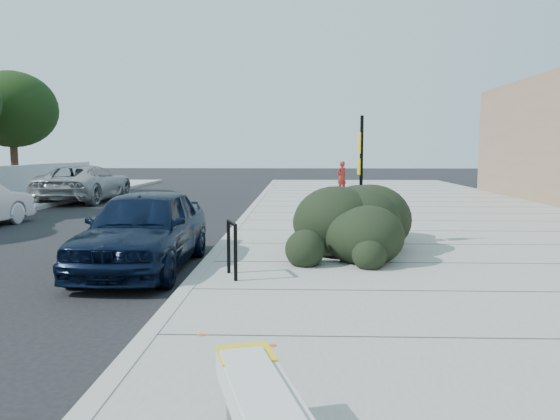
{
  "coord_description": "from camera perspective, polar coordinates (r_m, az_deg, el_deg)",
  "views": [
    {
      "loc": [
        1.66,
        -7.78,
        2.17
      ],
      "look_at": [
        1.3,
        2.95,
        1.0
      ],
      "focal_mm": 35.0,
      "sensor_mm": 36.0,
      "label": 1
    }
  ],
  "objects": [
    {
      "name": "sedan_navy",
      "position": [
        10.28,
        -14.03,
        -1.93
      ],
      "size": [
        1.81,
        4.39,
        1.49
      ],
      "primitive_type": "imported",
      "rotation": [
        0.0,
        0.0,
        -0.01
      ],
      "color": "black",
      "rests_on": "ground"
    },
    {
      "name": "ground",
      "position": [
        8.25,
        -9.88,
        -9.13
      ],
      "size": [
        120.0,
        120.0,
        0.0
      ],
      "primitive_type": "plane",
      "color": "black",
      "rests_on": "ground"
    },
    {
      "name": "hedge",
      "position": [
        11.34,
        7.11,
        -0.23
      ],
      "size": [
        2.79,
        4.35,
        1.51
      ],
      "primitive_type": "ellipsoid",
      "rotation": [
        0.0,
        0.0,
        -0.2
      ],
      "color": "black",
      "rests_on": "sidewalk_near"
    },
    {
      "name": "bike_rack",
      "position": [
        8.77,
        -5.05,
        -3.49
      ],
      "size": [
        0.24,
        0.59,
        0.9
      ],
      "rotation": [
        0.0,
        0.0,
        0.32
      ],
      "color": "black",
      "rests_on": "sidewalk_near"
    },
    {
      "name": "suv_silver",
      "position": [
        24.89,
        -19.67,
        2.65
      ],
      "size": [
        2.69,
        5.65,
        1.56
      ],
      "primitive_type": "imported",
      "rotation": [
        0.0,
        0.0,
        3.12
      ],
      "color": "#9FA0A4",
      "rests_on": "ground"
    },
    {
      "name": "curb_near",
      "position": [
        13.06,
        -5.39,
        -3.0
      ],
      "size": [
        0.22,
        50.0,
        0.17
      ],
      "primitive_type": "cube",
      "color": "#9E9E99",
      "rests_on": "ground"
    },
    {
      "name": "bench",
      "position": [
        3.43,
        -1.13,
        -20.9
      ],
      "size": [
        0.9,
        1.96,
        0.58
      ],
      "rotation": [
        0.0,
        0.0,
        0.28
      ],
      "color": "gray",
      "rests_on": "sidewalk_near"
    },
    {
      "name": "pedestrian",
      "position": [
        26.67,
        6.45,
        3.46
      ],
      "size": [
        0.66,
        0.62,
        1.51
      ],
      "primitive_type": "imported",
      "rotation": [
        0.0,
        0.0,
        3.79
      ],
      "color": "maroon",
      "rests_on": "sidewalk_near"
    },
    {
      "name": "sidewalk_near",
      "position": [
        13.54,
        18.87,
        -3.02
      ],
      "size": [
        11.2,
        50.0,
        0.15
      ],
      "primitive_type": "cube",
      "color": "gray",
      "rests_on": "ground"
    },
    {
      "name": "sign_post",
      "position": [
        11.87,
        8.4,
        3.94
      ],
      "size": [
        0.11,
        0.32,
        2.77
      ],
      "rotation": [
        0.0,
        0.0,
        0.06
      ],
      "color": "black",
      "rests_on": "sidewalk_near"
    },
    {
      "name": "tree_far_f",
      "position": [
        30.36,
        -26.23,
        9.4
      ],
      "size": [
        4.4,
        4.4,
        6.07
      ],
      "color": "#332114",
      "rests_on": "ground"
    }
  ]
}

